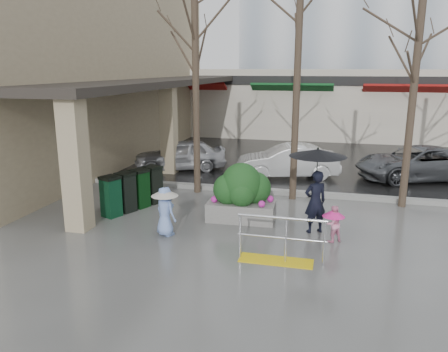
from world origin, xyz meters
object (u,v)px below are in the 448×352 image
at_px(woman, 317,178).
at_px(car_c, 418,163).
at_px(child_pink, 333,221).
at_px(child_blue, 165,207).
at_px(handrail, 279,245).
at_px(car_b, 288,161).
at_px(car_a, 180,155).
at_px(tree_midwest, 299,27).
at_px(news_boxes, 133,190).
at_px(tree_west, 195,35).
at_px(tree_mideast, 419,39).
at_px(planter, 242,193).

bearing_deg(woman, car_c, -147.98).
distance_m(child_pink, child_blue, 4.11).
xyz_separation_m(handrail, child_pink, (1.11, 1.44, 0.15)).
relative_size(car_b, car_c, 0.84).
bearing_deg(car_a, woman, 20.94).
distance_m(tree_midwest, woman, 4.81).
distance_m(tree_midwest, car_c, 7.27).
relative_size(child_pink, news_boxes, 0.43).
height_order(tree_west, tree_midwest, tree_midwest).
bearing_deg(handrail, tree_west, 124.99).
bearing_deg(child_pink, car_a, -79.11).
relative_size(handrail, car_b, 0.50).
height_order(child_blue, car_c, car_c).
relative_size(news_boxes, car_a, 0.57).
distance_m(tree_mideast, car_b, 6.32).
height_order(tree_west, child_blue, tree_west).
height_order(child_pink, child_blue, child_blue).
xyz_separation_m(woman, car_b, (-1.28, 5.64, -0.80)).
bearing_deg(car_b, child_pink, -0.17).
xyz_separation_m(planter, car_b, (0.70, 5.18, -0.14)).
height_order(woman, car_a, woman).
distance_m(tree_west, car_b, 5.93).
relative_size(handrail, child_blue, 1.52).
relative_size(child_pink, child_blue, 0.72).
bearing_deg(child_blue, car_b, -79.76).
xyz_separation_m(tree_midwest, car_c, (4.29, 3.64, -4.60)).
bearing_deg(tree_midwest, woman, -74.00).
bearing_deg(handrail, woman, 71.64).
distance_m(planter, car_c, 8.12).
bearing_deg(tree_mideast, woman, -131.27).
xyz_separation_m(news_boxes, car_a, (-0.39, 5.22, 0.05)).
distance_m(handrail, tree_midwest, 6.83).
distance_m(news_boxes, car_a, 5.24).
height_order(handrail, tree_midwest, tree_midwest).
height_order(child_blue, car_b, car_b).
relative_size(tree_west, child_blue, 5.45).
xyz_separation_m(news_boxes, car_b, (4.01, 5.04, 0.05)).
bearing_deg(tree_mideast, car_b, 143.33).
bearing_deg(planter, car_c, 47.70).
height_order(tree_midwest, planter, tree_midwest).
distance_m(child_blue, car_a, 7.24).
xyz_separation_m(planter, car_c, (5.46, 6.01, -0.14)).
xyz_separation_m(car_a, car_c, (9.16, 0.64, 0.00)).
bearing_deg(news_boxes, tree_midwest, 49.85).
relative_size(child_blue, car_a, 0.34).
xyz_separation_m(planter, car_a, (-3.70, 5.36, -0.14)).
xyz_separation_m(child_blue, car_c, (7.08, 7.58, -0.10)).
bearing_deg(car_a, news_boxes, -19.06).
bearing_deg(planter, car_b, 82.26).
bearing_deg(car_c, tree_west, -84.43).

